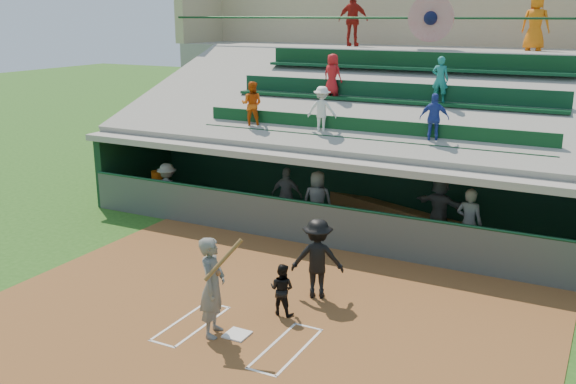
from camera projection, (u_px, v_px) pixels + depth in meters
The scene contains 20 objects.
ground at pixel (237, 336), 11.82m from camera, with size 100.00×100.00×0.00m, color #245217.
dirt_slab at pixel (251, 324), 12.24m from camera, with size 11.00×9.00×0.02m, color brown.
home_plate at pixel (237, 334), 11.81m from camera, with size 0.43×0.43×0.03m, color silver.
batters_box_chalk at pixel (237, 335), 11.81m from camera, with size 2.65×1.85×0.01m.
dugout_floor at pixel (367, 230), 17.58m from camera, with size 16.00×3.50×0.04m, color gray.
concourse_slab at pixel (437, 114), 22.74m from camera, with size 20.00×3.00×4.60m, color gray.
grandstand at pixel (412, 128), 20.20m from camera, with size 20.40×10.40×7.80m.
batter_at_plate at pixel (213, 286), 11.61m from camera, with size 0.94×0.82×1.95m.
catcher at pixel (282, 289), 12.52m from camera, with size 0.51×0.40×1.05m, color black.
home_umpire at pixel (317, 258), 13.23m from camera, with size 1.09×0.63×1.69m, color black.
dugout_bench at pixel (374, 208), 18.70m from camera, with size 14.52×0.44×0.44m, color olive.
white_table at pixel (158, 192), 19.99m from camera, with size 0.76×0.57×0.66m, color white.
water_cooler at pixel (157, 177), 19.77m from camera, with size 0.36×0.36×0.36m, color #E75E0D.
dugout_player_a at pixel (168, 190), 18.55m from camera, with size 1.01×0.58×1.56m, color #585A55.
dugout_player_b at pixel (287, 195), 17.99m from camera, with size 0.92×0.38×1.57m, color #61635E.
dugout_player_c at pixel (317, 201), 17.30m from camera, with size 0.80×0.52×1.64m, color #61645E.
dugout_player_d at pixel (440, 206), 16.82m from camera, with size 1.52×0.48×1.63m, color #575A55.
dugout_player_e at pixel (469, 223), 15.31m from camera, with size 0.63×0.41×1.73m, color #5F625C.
concourse_staff_a at pixel (353, 20), 23.00m from camera, with size 1.09×0.45×1.86m, color #A51A12.
concourse_staff_b at pixel (536, 22), 20.12m from camera, with size 0.85×0.56×1.75m, color orange.
Camera 1 is at (5.76, -9.03, 5.73)m, focal length 40.00 mm.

